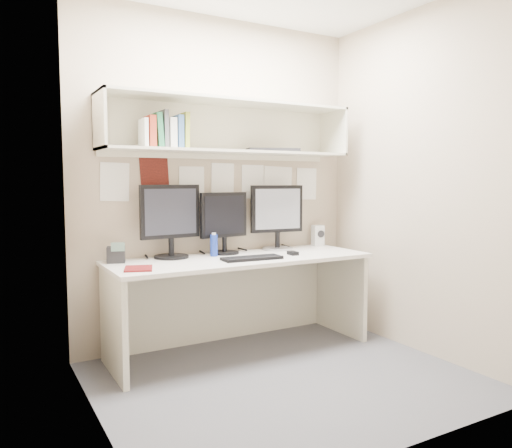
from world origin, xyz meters
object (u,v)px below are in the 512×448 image
keyboard (252,258)px  desk_phone (116,254)px  monitor_left (170,219)px  monitor_right (277,215)px  desk (240,304)px  speaker (318,235)px  monitor_center (224,221)px  maroon_notebook (138,269)px

keyboard → desk_phone: 0.97m
monitor_left → monitor_right: monitor_left is taller
desk → speaker: (0.91, 0.24, 0.46)m
monitor_left → speaker: size_ratio=3.00×
monitor_left → monitor_center: size_ratio=1.13×
keyboard → desk: bearing=98.6°
desk_phone → keyboard: bearing=-4.7°
desk → monitor_right: 0.83m
monitor_center → keyboard: (0.05, -0.38, -0.25)m
desk → maroon_notebook: size_ratio=9.31×
monitor_right → speaker: 0.49m
monitor_right → desk_phone: (-1.35, -0.02, -0.23)m
monitor_center → maroon_notebook: size_ratio=2.26×
keyboard → monitor_center: bearing=100.5°
monitor_right → monitor_left: bearing=-172.9°
monitor_center → keyboard: size_ratio=1.09×
speaker → maroon_notebook: 1.78m
monitor_left → maroon_notebook: (-0.35, -0.36, -0.29)m
desk → speaker: size_ratio=10.95×
monitor_center → desk_phone: monitor_center is taller
desk → monitor_left: (-0.47, 0.22, 0.66)m
monitor_left → monitor_right: bearing=-4.6°
monitor_right → desk_phone: bearing=-172.1°
monitor_left → desk_phone: size_ratio=3.65×
desk → keyboard: 0.41m
desk → monitor_center: (-0.03, 0.22, 0.63)m
desk → keyboard: (0.01, -0.16, 0.37)m
monitor_center → maroon_notebook: bearing=-163.0°
desk_phone → maroon_notebook: bearing=-63.4°
desk → desk_phone: bearing=167.4°
desk → monitor_right: bearing=25.3°
maroon_notebook → desk_phone: size_ratio=1.43×
monitor_center → maroon_notebook: monitor_center is taller
monitor_right → monitor_center: bearing=-173.0°
monitor_left → keyboard: size_ratio=1.23×
monitor_right → speaker: (0.44, 0.03, -0.20)m
maroon_notebook → desk_phone: desk_phone is taller
speaker → desk_phone: speaker is taller
monitor_right → maroon_notebook: size_ratio=2.51×
desk → keyboard: bearing=-85.0°
monitor_center → desk_phone: 0.88m
desk → monitor_center: bearing=98.2°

